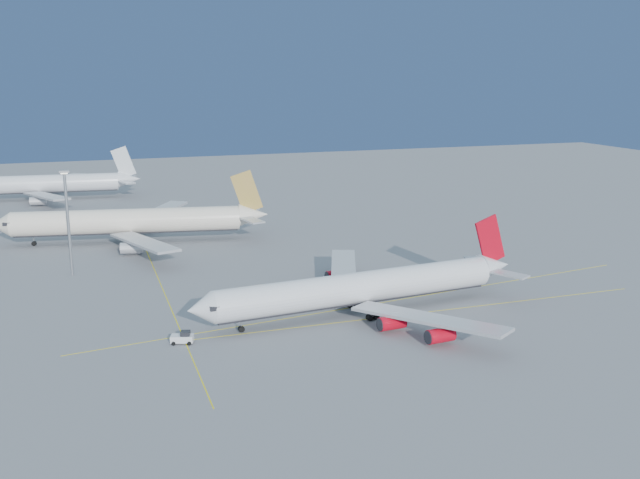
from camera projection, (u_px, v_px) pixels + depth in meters
The scene contains 7 objects.
ground at pixel (374, 293), 143.51m from camera, with size 500.00×500.00×0.00m, color slate.
taxiway_lines at pixel (295, 291), 144.71m from camera, with size 118.86×140.00×0.02m.
airliner_virgin at pixel (365, 288), 130.50m from camera, with size 66.02×59.03×16.28m.
airliner_etihad at pixel (134, 221), 185.22m from camera, with size 70.38×64.30×18.43m.
airliner_third at pixel (42, 184), 247.58m from camera, with size 67.36×61.83×18.06m.
pushback_tug at pixel (183, 338), 116.73m from camera, with size 4.05×3.13×2.06m.
light_mast at pixel (68, 214), 153.06m from camera, with size 2.00×2.00×23.13m.
Camera 1 is at (-54.65, -126.34, 43.36)m, focal length 40.00 mm.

